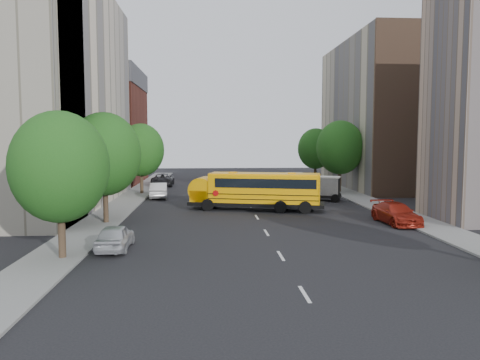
{
  "coord_description": "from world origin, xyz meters",
  "views": [
    {
      "loc": [
        -3.69,
        -37.46,
        6.0
      ],
      "look_at": [
        -1.03,
        2.0,
        2.54
      ],
      "focal_mm": 35.0,
      "sensor_mm": 36.0,
      "label": 1
    }
  ],
  "objects": [
    {
      "name": "building_left_redbrick",
      "position": [
        -18.0,
        28.0,
        6.5
      ],
      "size": [
        10.0,
        15.0,
        13.0
      ],
      "primitive_type": "cube",
      "color": "maroon",
      "rests_on": "ground"
    },
    {
      "name": "street_tree_4",
      "position": [
        11.0,
        14.0,
        5.08
      ],
      "size": [
        5.25,
        5.25,
        8.1
      ],
      "color": "#38281C",
      "rests_on": "ground"
    },
    {
      "name": "school_bus",
      "position": [
        0.21,
        1.68,
        1.8
      ],
      "size": [
        11.72,
        5.33,
        3.23
      ],
      "rotation": [
        0.0,
        0.0,
        -0.25
      ],
      "color": "black",
      "rests_on": "ground"
    },
    {
      "name": "tower_crane",
      "position": [
        30.25,
        28.0,
        24.48
      ],
      "size": [
        28.5,
        1.2,
        35.75
      ],
      "color": "yellow",
      "rests_on": "ground"
    },
    {
      "name": "sidewalk_right",
      "position": [
        11.5,
        5.0,
        0.06
      ],
      "size": [
        3.0,
        80.0,
        0.12
      ],
      "primitive_type": "cube",
      "color": "slate",
      "rests_on": "ground"
    },
    {
      "name": "lane_markings",
      "position": [
        0.0,
        10.0,
        0.01
      ],
      "size": [
        0.15,
        64.0,
        0.01
      ],
      "primitive_type": "cube",
      "color": "silver",
      "rests_on": "ground"
    },
    {
      "name": "parked_car_2",
      "position": [
        -9.6,
        23.27,
        0.8
      ],
      "size": [
        2.72,
        5.8,
        1.6
      ],
      "primitive_type": "imported",
      "rotation": [
        0.0,
        0.0,
        3.15
      ],
      "color": "black",
      "rests_on": "ground"
    },
    {
      "name": "ground",
      "position": [
        0.0,
        0.0,
        0.0
      ],
      "size": [
        120.0,
        120.0,
        0.0
      ],
      "primitive_type": "plane",
      "color": "black",
      "rests_on": "ground"
    },
    {
      "name": "parked_car_4",
      "position": [
        8.8,
        17.83,
        0.7
      ],
      "size": [
        1.9,
        4.19,
        1.4
      ],
      "primitive_type": "imported",
      "rotation": [
        0.0,
        0.0,
        0.06
      ],
      "color": "#33445A",
      "rests_on": "ground"
    },
    {
      "name": "sidewalk_left",
      "position": [
        -11.5,
        5.0,
        0.06
      ],
      "size": [
        3.0,
        80.0,
        0.12
      ],
      "primitive_type": "cube",
      "color": "slate",
      "rests_on": "ground"
    },
    {
      "name": "building_right_sidewall",
      "position": [
        18.0,
        9.0,
        9.0
      ],
      "size": [
        10.1,
        0.3,
        18.0
      ],
      "primitive_type": "cube",
      "color": "brown",
      "rests_on": "ground"
    },
    {
      "name": "parked_car_0",
      "position": [
        -8.8,
        -11.99,
        0.7
      ],
      "size": [
        1.67,
        4.13,
        1.41
      ],
      "primitive_type": "imported",
      "rotation": [
        0.0,
        0.0,
        3.14
      ],
      "color": "silver",
      "rests_on": "ground"
    },
    {
      "name": "parked_car_5",
      "position": [
        9.6,
        23.46,
        0.73
      ],
      "size": [
        1.71,
        4.47,
        1.45
      ],
      "primitive_type": "imported",
      "rotation": [
        0.0,
        0.0,
        0.04
      ],
      "color": "#A0A09B",
      "rests_on": "ground"
    },
    {
      "name": "street_tree_2",
      "position": [
        -11.0,
        14.0,
        4.83
      ],
      "size": [
        4.99,
        4.99,
        7.71
      ],
      "color": "#38281C",
      "rests_on": "ground"
    },
    {
      "name": "parked_car_1",
      "position": [
        -8.8,
        10.48,
        0.79
      ],
      "size": [
        2.04,
        4.92,
        1.58
      ],
      "primitive_type": "imported",
      "rotation": [
        0.0,
        0.0,
        3.22
      ],
      "color": "silver",
      "rests_on": "ground"
    },
    {
      "name": "building_right_far",
      "position": [
        18.0,
        20.0,
        9.0
      ],
      "size": [
        10.0,
        22.0,
        18.0
      ],
      "primitive_type": "cube",
      "color": "#B9AE90",
      "rests_on": "ground"
    },
    {
      "name": "building_left_cream",
      "position": [
        -18.0,
        6.0,
        10.0
      ],
      "size": [
        10.0,
        26.0,
        20.0
      ],
      "primitive_type": "cube",
      "color": "beige",
      "rests_on": "ground"
    },
    {
      "name": "parked_car_3",
      "position": [
        9.6,
        -5.4,
        0.74
      ],
      "size": [
        2.41,
        5.23,
        1.48
      ],
      "primitive_type": "imported",
      "rotation": [
        0.0,
        0.0,
        0.07
      ],
      "color": "maroon",
      "rests_on": "ground"
    },
    {
      "name": "street_tree_5",
      "position": [
        11.0,
        26.0,
        4.7
      ],
      "size": [
        4.86,
        4.86,
        7.51
      ],
      "color": "#38281C",
      "rests_on": "ground"
    },
    {
      "name": "street_tree_1",
      "position": [
        -11.0,
        -4.0,
        4.95
      ],
      "size": [
        5.12,
        5.12,
        7.9
      ],
      "color": "#38281C",
      "rests_on": "ground"
    },
    {
      "name": "street_tree_0",
      "position": [
        -11.0,
        -14.0,
        4.64
      ],
      "size": [
        4.8,
        4.8,
        7.41
      ],
      "color": "#38281C",
      "rests_on": "ground"
    },
    {
      "name": "safari_truck",
      "position": [
        6.5,
        7.73,
        1.26
      ],
      "size": [
        5.88,
        3.84,
        2.38
      ],
      "rotation": [
        0.0,
        0.0,
        -0.38
      ],
      "color": "black",
      "rests_on": "ground"
    }
  ]
}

